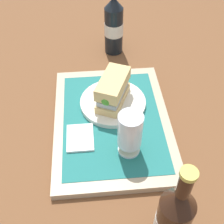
# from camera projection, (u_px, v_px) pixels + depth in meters

# --- Properties ---
(ground_plane) EXTENTS (3.00, 3.00, 0.00)m
(ground_plane) POSITION_uv_depth(u_px,v_px,m) (112.00, 124.00, 0.84)
(ground_plane) COLOR brown
(tray) EXTENTS (0.44, 0.32, 0.02)m
(tray) POSITION_uv_depth(u_px,v_px,m) (112.00, 122.00, 0.84)
(tray) COLOR tan
(tray) RESTS_ON ground_plane
(placemat) EXTENTS (0.38, 0.27, 0.00)m
(placemat) POSITION_uv_depth(u_px,v_px,m) (112.00, 119.00, 0.83)
(placemat) COLOR #1E6B66
(placemat) RESTS_ON tray
(plate) EXTENTS (0.19, 0.19, 0.01)m
(plate) POSITION_uv_depth(u_px,v_px,m) (113.00, 102.00, 0.86)
(plate) COLOR silver
(plate) RESTS_ON placemat
(sandwich) EXTENTS (0.14, 0.11, 0.08)m
(sandwich) POSITION_uv_depth(u_px,v_px,m) (113.00, 90.00, 0.82)
(sandwich) COLOR tan
(sandwich) RESTS_ON plate
(beer_glass) EXTENTS (0.06, 0.06, 0.12)m
(beer_glass) POSITION_uv_depth(u_px,v_px,m) (130.00, 133.00, 0.71)
(beer_glass) COLOR silver
(beer_glass) RESTS_ON placemat
(napkin_folded) EXTENTS (0.09, 0.07, 0.01)m
(napkin_folded) POSITION_uv_depth(u_px,v_px,m) (80.00, 138.00, 0.78)
(napkin_folded) COLOR white
(napkin_folded) RESTS_ON placemat
(beer_bottle) EXTENTS (0.07, 0.07, 0.27)m
(beer_bottle) POSITION_uv_depth(u_px,v_px,m) (173.00, 220.00, 0.54)
(beer_bottle) COLOR black
(beer_bottle) RESTS_ON ground_plane
(second_bottle) EXTENTS (0.07, 0.07, 0.27)m
(second_bottle) POSITION_uv_depth(u_px,v_px,m) (114.00, 25.00, 1.01)
(second_bottle) COLOR black
(second_bottle) RESTS_ON ground_plane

